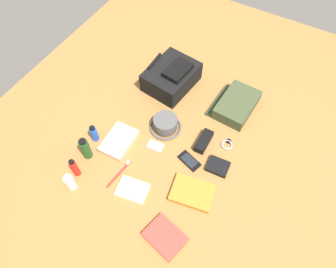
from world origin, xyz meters
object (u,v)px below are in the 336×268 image
Objects in this scene: travel_guidebook at (192,193)px; wristwatch at (227,144)px; sunscreen_spray at (75,168)px; paperback_novel at (165,237)px; toiletry_pouch at (236,105)px; toothbrush at (120,172)px; cell_phone at (189,161)px; bucket_hat at (165,124)px; backpack at (172,77)px; folded_towel at (119,141)px; shampoo_bottle at (85,149)px; deodorant_spray at (94,133)px; media_player at (156,146)px; wallet at (218,166)px; notepad at (133,190)px; sunglasses_case at (204,141)px; toothpaste_tube at (70,182)px.

travel_guidebook is 0.34m from wristwatch.
paperback_novel is (-0.06, -0.54, -0.05)m from sunscreen_spray.
toiletry_pouch is 0.26m from wristwatch.
toothbrush is at bearing 102.62° from travel_guidebook.
cell_phone is (0.15, 0.09, -0.01)m from travel_guidebook.
bucket_hat is at bearing -28.00° from sunscreen_spray.
backpack is 0.51m from folded_towel.
folded_towel reaches higher than travel_guidebook.
shampoo_bottle is (-0.67, 0.55, 0.04)m from toiletry_pouch.
toothbrush is at bearing 130.18° from cell_phone.
wristwatch is at bearing -5.95° from travel_guidebook.
deodorant_spray is 0.65m from paperback_novel.
bucket_hat is at bearing 29.71° from paperback_novel.
bucket_hat is at bearing 6.57° from media_player.
sunscreen_spray is at bearing 117.72° from wallet.
bucket_hat is at bearing -2.88° from notepad.
toiletry_pouch reaches higher than wristwatch.
sunscreen_spray is at bearing 171.08° from backpack.
sunscreen_spray is at bearing 91.66° from notepad.
sunglasses_case is at bearing -33.21° from notepad.
toothbrush is at bearing 140.95° from sunglasses_case.
toiletry_pouch reaches higher than toothbrush.
travel_guidebook reaches higher than wristwatch.
cell_phone is (0.34, -0.46, -0.06)m from sunscreen_spray.
bucket_hat is 0.14m from media_player.
folded_towel is at bearing 118.56° from wristwatch.
sunscreen_spray is 0.58m from cell_phone.
cell_phone is at bearing 170.91° from toiletry_pouch.
cell_phone is at bearing -119.96° from bucket_hat.
travel_guidebook is at bearing -81.96° from shampoo_bottle.
toiletry_pouch is 0.76m from toothbrush.
paperback_novel reaches higher than wristwatch.
wristwatch is (-0.23, -0.47, -0.06)m from backpack.
wallet is at bearing -75.44° from deodorant_spray.
wallet is (0.19, -0.05, 0.00)m from travel_guidebook.
paperback_novel reaches higher than media_player.
wristwatch is 0.55m from notepad.
toothpaste_tube is 0.24m from toothbrush.
travel_guidebook is at bearing -165.44° from sunglasses_case.
sunscreen_spray reaches higher than wristwatch.
wristwatch is 0.58m from toothbrush.
travel_guidebook is (0.25, -0.01, 0.00)m from paperback_novel.
folded_towel is (-0.21, 0.16, -0.02)m from bucket_hat.
folded_towel is at bearing -10.29° from toothpaste_tube.
notepad is (-0.72, 0.24, -0.03)m from toiletry_pouch.
paperback_novel is at bearing -125.19° from notepad.
backpack is 0.53m from wristwatch.
folded_towel is at bearing 175.77° from backpack.
toothbrush is 1.25× the size of sunglasses_case.
deodorant_spray is (-0.55, 0.17, -0.02)m from backpack.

